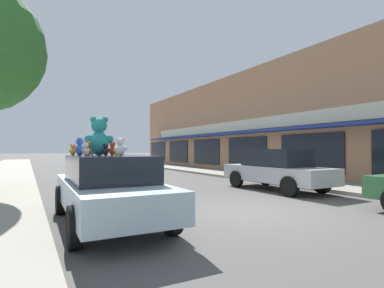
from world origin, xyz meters
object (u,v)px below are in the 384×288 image
(teddy_bear_blue, at_px, (80,147))
(teddy_bear_black, at_px, (106,150))
(teddy_bear_red, at_px, (112,149))
(teddy_bear_white, at_px, (121,147))
(teddy_bear_purple, at_px, (92,150))
(teddy_bear_cream, at_px, (86,150))
(plush_art_car, at_px, (108,187))
(teddy_bear_brown, at_px, (88,149))
(teddy_bear_orange, at_px, (73,150))
(parked_car_far_center, at_px, (276,169))
(teddy_bear_giant, at_px, (99,137))
(teddy_bear_yellow, at_px, (117,150))

(teddy_bear_blue, bearing_deg, teddy_bear_black, 139.81)
(teddy_bear_blue, bearing_deg, teddy_bear_red, 161.70)
(teddy_bear_white, relative_size, teddy_bear_black, 1.43)
(teddy_bear_purple, bearing_deg, teddy_bear_white, 66.74)
(teddy_bear_cream, bearing_deg, teddy_bear_red, -167.86)
(plush_art_car, xyz_separation_m, teddy_bear_cream, (-0.50, -0.20, 0.80))
(teddy_bear_cream, distance_m, teddy_bear_red, 1.05)
(teddy_bear_brown, relative_size, teddy_bear_purple, 1.40)
(teddy_bear_purple, relative_size, teddy_bear_cream, 0.86)
(teddy_bear_brown, xyz_separation_m, teddy_bear_orange, (-0.24, 0.52, -0.03))
(teddy_bear_orange, height_order, teddy_bear_black, teddy_bear_orange)
(teddy_bear_red, xyz_separation_m, teddy_bear_black, (-0.26, -0.47, -0.03))
(teddy_bear_blue, height_order, teddy_bear_cream, teddy_bear_blue)
(parked_car_far_center, bearing_deg, teddy_bear_red, -167.13)
(teddy_bear_giant, relative_size, teddy_bear_red, 2.76)
(teddy_bear_giant, xyz_separation_m, parked_car_far_center, (7.07, 1.75, -1.04))
(teddy_bear_yellow, bearing_deg, teddy_bear_red, -42.97)
(teddy_bear_white, bearing_deg, teddy_bear_black, -53.69)
(teddy_bear_cream, bearing_deg, teddy_bear_blue, -86.13)
(teddy_bear_red, distance_m, parked_car_far_center, 6.94)
(teddy_bear_white, bearing_deg, teddy_bear_brown, -33.30)
(teddy_bear_white, distance_m, teddy_bear_red, 1.23)
(teddy_bear_white, height_order, teddy_bear_orange, teddy_bear_white)
(teddy_bear_cream, height_order, parked_car_far_center, teddy_bear_cream)
(teddy_bear_yellow, distance_m, teddy_bear_red, 0.42)
(teddy_bear_white, xyz_separation_m, parked_car_far_center, (6.87, 2.76, -0.79))
(teddy_bear_blue, bearing_deg, teddy_bear_orange, -143.40)
(teddy_bear_purple, relative_size, teddy_bear_orange, 0.87)
(teddy_bear_white, distance_m, teddy_bear_orange, 1.53)
(teddy_bear_purple, height_order, parked_car_far_center, teddy_bear_purple)
(teddy_bear_red, bearing_deg, teddy_bear_white, 109.38)
(teddy_bear_brown, distance_m, teddy_bear_purple, 1.04)
(teddy_bear_white, distance_m, teddy_bear_cream, 0.74)
(teddy_bear_cream, height_order, teddy_bear_yellow, teddy_bear_cream)
(teddy_bear_blue, xyz_separation_m, teddy_bear_red, (0.82, 0.63, -0.03))
(plush_art_car, bearing_deg, parked_car_far_center, 17.98)
(plush_art_car, height_order, teddy_bear_brown, teddy_bear_brown)
(teddy_bear_purple, distance_m, teddy_bear_red, 0.71)
(teddy_bear_yellow, distance_m, teddy_bear_black, 0.26)
(plush_art_car, distance_m, teddy_bear_cream, 0.96)
(teddy_bear_brown, relative_size, teddy_bear_orange, 1.22)
(teddy_bear_brown, xyz_separation_m, teddy_bear_cream, (-0.10, -0.37, -0.02))
(teddy_bear_cream, relative_size, teddy_bear_yellow, 1.17)
(teddy_bear_giant, relative_size, teddy_bear_blue, 2.33)
(plush_art_car, distance_m, teddy_bear_blue, 1.05)
(teddy_bear_orange, bearing_deg, teddy_bear_red, -168.97)
(parked_car_far_center, bearing_deg, teddy_bear_giant, -166.11)
(teddy_bear_cream, relative_size, teddy_bear_red, 0.84)
(teddy_bear_brown, xyz_separation_m, parked_car_far_center, (7.34, 1.92, -0.77))
(plush_art_car, relative_size, teddy_bear_cream, 17.68)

